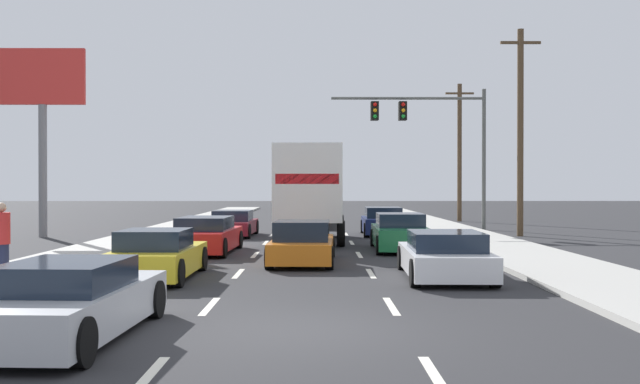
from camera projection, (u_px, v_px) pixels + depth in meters
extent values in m
plane|color=#2B2B2D|center=(310.00, 230.00, 36.21)|extent=(140.00, 140.00, 0.00)
cube|color=#B2AFA8|center=(466.00, 236.00, 31.25)|extent=(3.15, 80.00, 0.14)
cube|color=#B2AFA8|center=(152.00, 236.00, 31.17)|extent=(3.15, 80.00, 0.14)
cube|color=silver|center=(147.00, 377.00, 8.45)|extent=(0.14, 2.00, 0.01)
cube|color=silver|center=(210.00, 306.00, 13.45)|extent=(0.14, 2.00, 0.01)
cube|color=silver|center=(239.00, 273.00, 18.45)|extent=(0.14, 2.00, 0.01)
cube|color=silver|center=(255.00, 255.00, 23.45)|extent=(0.14, 2.00, 0.01)
cube|color=silver|center=(266.00, 243.00, 28.45)|extent=(0.14, 2.00, 0.01)
cube|color=silver|center=(273.00, 234.00, 33.45)|extent=(0.14, 2.00, 0.01)
cube|color=silver|center=(279.00, 228.00, 38.45)|extent=(0.14, 2.00, 0.01)
cube|color=silver|center=(283.00, 223.00, 43.45)|extent=(0.14, 2.00, 0.01)
cube|color=silver|center=(286.00, 219.00, 48.45)|extent=(0.14, 2.00, 0.01)
cube|color=silver|center=(289.00, 216.00, 53.45)|extent=(0.14, 2.00, 0.01)
cube|color=silver|center=(291.00, 213.00, 58.45)|extent=(0.14, 2.00, 0.01)
cube|color=silver|center=(436.00, 377.00, 8.47)|extent=(0.14, 2.00, 0.01)
cube|color=silver|center=(391.00, 306.00, 13.47)|extent=(0.14, 2.00, 0.01)
cube|color=silver|center=(371.00, 273.00, 18.47)|extent=(0.14, 2.00, 0.01)
cube|color=silver|center=(359.00, 255.00, 23.47)|extent=(0.14, 2.00, 0.01)
cube|color=silver|center=(351.00, 243.00, 28.47)|extent=(0.14, 2.00, 0.01)
cube|color=silver|center=(346.00, 234.00, 33.47)|extent=(0.14, 2.00, 0.01)
cube|color=silver|center=(342.00, 228.00, 38.47)|extent=(0.14, 2.00, 0.01)
cube|color=silver|center=(339.00, 223.00, 43.47)|extent=(0.14, 2.00, 0.01)
cube|color=silver|center=(337.00, 219.00, 48.47)|extent=(0.14, 2.00, 0.01)
cube|color=silver|center=(335.00, 216.00, 53.47)|extent=(0.14, 2.00, 0.01)
cube|color=silver|center=(333.00, 213.00, 58.47)|extent=(0.14, 2.00, 0.01)
cube|color=maroon|center=(233.00, 227.00, 32.14)|extent=(1.91, 4.33, 0.55)
cube|color=#192333|center=(233.00, 216.00, 32.04)|extent=(1.64, 2.02, 0.46)
cylinder|color=black|center=(220.00, 227.00, 33.74)|extent=(0.24, 0.65, 0.64)
cylinder|color=black|center=(256.00, 227.00, 33.71)|extent=(0.24, 0.65, 0.64)
cylinder|color=black|center=(208.00, 231.00, 30.56)|extent=(0.24, 0.65, 0.64)
cylinder|color=black|center=(248.00, 231.00, 30.53)|extent=(0.24, 0.65, 0.64)
cube|color=red|center=(206.00, 239.00, 24.16)|extent=(1.98, 4.70, 0.65)
cube|color=#192333|center=(205.00, 223.00, 23.98)|extent=(1.68, 2.41, 0.43)
cylinder|color=black|center=(192.00, 239.00, 25.95)|extent=(0.24, 0.65, 0.64)
cylinder|color=black|center=(239.00, 239.00, 25.90)|extent=(0.24, 0.65, 0.64)
cylinder|color=black|center=(168.00, 248.00, 22.42)|extent=(0.24, 0.65, 0.64)
cylinder|color=black|center=(223.00, 248.00, 22.37)|extent=(0.24, 0.65, 0.64)
cube|color=yellow|center=(158.00, 260.00, 17.51)|extent=(1.78, 4.24, 0.61)
cube|color=#192333|center=(155.00, 239.00, 17.18)|extent=(1.54, 1.87, 0.46)
cylinder|color=black|center=(141.00, 259.00, 19.07)|extent=(0.23, 0.64, 0.64)
cylinder|color=black|center=(202.00, 259.00, 19.06)|extent=(0.23, 0.64, 0.64)
cylinder|color=black|center=(105.00, 273.00, 15.95)|extent=(0.23, 0.64, 0.64)
cylinder|color=black|center=(178.00, 273.00, 15.94)|extent=(0.23, 0.64, 0.64)
cube|color=#B7BABF|center=(70.00, 308.00, 10.61)|extent=(1.93, 4.55, 0.61)
cube|color=#192333|center=(66.00, 275.00, 10.46)|extent=(1.61, 2.15, 0.41)
cylinder|color=black|center=(62.00, 299.00, 12.33)|extent=(0.25, 0.65, 0.64)
cylinder|color=black|center=(155.00, 299.00, 12.26)|extent=(0.25, 0.65, 0.64)
cylinder|color=black|center=(81.00, 342.00, 8.89)|extent=(0.25, 0.65, 0.64)
cube|color=white|center=(310.00, 183.00, 27.83)|extent=(2.64, 5.64, 2.82)
cube|color=red|center=(307.00, 179.00, 25.07)|extent=(2.23, 0.11, 0.36)
cube|color=slate|center=(313.00, 207.00, 31.68)|extent=(2.44, 2.19, 2.06)
cylinder|color=black|center=(287.00, 226.00, 31.72)|extent=(0.33, 0.97, 0.96)
cylinder|color=black|center=(340.00, 226.00, 31.66)|extent=(0.33, 0.97, 0.96)
cylinder|color=black|center=(277.00, 233.00, 26.77)|extent=(0.33, 0.97, 0.96)
cylinder|color=black|center=(341.00, 234.00, 26.71)|extent=(0.33, 0.97, 0.96)
cube|color=orange|center=(303.00, 249.00, 20.98)|extent=(1.90, 4.48, 0.56)
cube|color=#192333|center=(302.00, 230.00, 20.64)|extent=(1.60, 2.07, 0.54)
cylinder|color=black|center=(280.00, 247.00, 22.67)|extent=(0.24, 0.65, 0.64)
cylinder|color=black|center=(331.00, 247.00, 22.62)|extent=(0.24, 0.65, 0.64)
cylinder|color=black|center=(269.00, 258.00, 19.35)|extent=(0.24, 0.65, 0.64)
cylinder|color=black|center=(329.00, 258.00, 19.30)|extent=(0.24, 0.65, 0.64)
cube|color=#141E4C|center=(383.00, 225.00, 32.75)|extent=(1.85, 4.17, 0.67)
cube|color=#192333|center=(383.00, 212.00, 32.50)|extent=(1.60, 2.04, 0.48)
cylinder|color=black|center=(363.00, 226.00, 34.28)|extent=(0.23, 0.64, 0.64)
cylinder|color=black|center=(398.00, 226.00, 34.26)|extent=(0.23, 0.64, 0.64)
cylinder|color=black|center=(366.00, 230.00, 31.24)|extent=(0.23, 0.64, 0.64)
cylinder|color=black|center=(404.00, 230.00, 31.22)|extent=(0.23, 0.64, 0.64)
cube|color=#196B38|center=(400.00, 236.00, 25.10)|extent=(1.89, 4.62, 0.69)
cube|color=#192333|center=(400.00, 220.00, 25.15)|extent=(1.62, 2.08, 0.46)
cylinder|color=black|center=(374.00, 238.00, 26.86)|extent=(0.24, 0.65, 0.64)
cylinder|color=black|center=(418.00, 238.00, 26.82)|extent=(0.24, 0.65, 0.64)
cylinder|color=black|center=(380.00, 245.00, 23.38)|extent=(0.24, 0.65, 0.64)
cylinder|color=black|center=(431.00, 245.00, 23.35)|extent=(0.24, 0.65, 0.64)
cube|color=white|center=(444.00, 260.00, 17.61)|extent=(2.04, 4.56, 0.57)
cube|color=#192333|center=(446.00, 241.00, 17.31)|extent=(1.73, 2.24, 0.44)
cylinder|color=black|center=(402.00, 258.00, 19.34)|extent=(0.24, 0.65, 0.64)
cylinder|color=black|center=(468.00, 258.00, 19.29)|extent=(0.24, 0.65, 0.64)
cylinder|color=black|center=(415.00, 273.00, 15.94)|extent=(0.24, 0.65, 0.64)
cylinder|color=black|center=(495.00, 273.00, 15.89)|extent=(0.24, 0.65, 0.64)
cylinder|color=#595B56|center=(484.00, 159.00, 36.77)|extent=(0.20, 0.20, 7.21)
cylinder|color=#595B56|center=(408.00, 98.00, 36.72)|extent=(7.82, 0.14, 0.14)
cube|color=black|center=(403.00, 111.00, 36.73)|extent=(0.40, 0.56, 0.95)
sphere|color=red|center=(403.00, 104.00, 36.42)|extent=(0.20, 0.20, 0.20)
sphere|color=orange|center=(403.00, 110.00, 36.42)|extent=(0.20, 0.20, 0.20)
sphere|color=green|center=(403.00, 116.00, 36.42)|extent=(0.20, 0.20, 0.20)
cube|color=black|center=(375.00, 111.00, 36.72)|extent=(0.40, 0.56, 0.95)
sphere|color=red|center=(375.00, 104.00, 36.41)|extent=(0.20, 0.20, 0.20)
sphere|color=orange|center=(375.00, 110.00, 36.41)|extent=(0.20, 0.20, 0.20)
sphere|color=green|center=(375.00, 116.00, 36.41)|extent=(0.20, 0.20, 0.20)
cylinder|color=brown|center=(520.00, 133.00, 32.10)|extent=(0.28, 0.28, 9.25)
cube|color=brown|center=(521.00, 43.00, 32.06)|extent=(1.80, 0.12, 0.12)
cylinder|color=brown|center=(460.00, 153.00, 45.56)|extent=(0.28, 0.28, 8.71)
cube|color=brown|center=(460.00, 93.00, 45.52)|extent=(1.80, 0.12, 0.12)
cylinder|color=slate|center=(43.00, 171.00, 31.43)|extent=(0.36, 0.36, 5.81)
cube|color=red|center=(43.00, 77.00, 31.40)|extent=(3.71, 0.20, 2.45)
cylinder|color=#1E233F|center=(1.00, 262.00, 16.10)|extent=(0.32, 0.32, 0.81)
cylinder|color=red|center=(1.00, 228.00, 16.09)|extent=(0.38, 0.38, 0.71)
sphere|color=tan|center=(1.00, 207.00, 16.09)|extent=(0.22, 0.22, 0.22)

